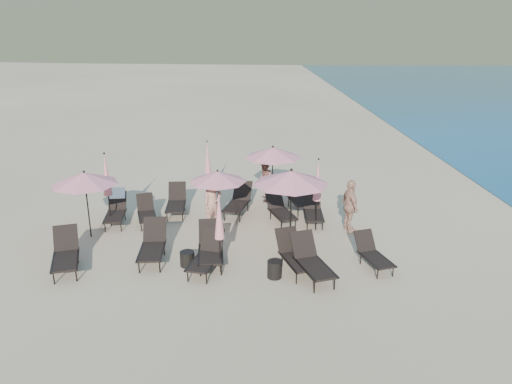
{
  "coord_description": "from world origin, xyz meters",
  "views": [
    {
      "loc": [
        -0.27,
        -12.81,
        6.63
      ],
      "look_at": [
        0.23,
        3.5,
        1.1
      ],
      "focal_mm": 35.0,
      "sensor_mm": 36.0,
      "label": 1
    }
  ],
  "objects_px": {
    "lounger_8": "(176,201)",
    "side_table_0": "(187,259)",
    "umbrella_closed_1": "(318,181)",
    "beachgoer_c": "(350,206)",
    "lounger_13": "(311,260)",
    "umbrella_open_1": "(218,177)",
    "umbrella_open_0": "(85,178)",
    "umbrella_closed_2": "(106,175)",
    "lounger_3": "(210,246)",
    "beachgoer_a": "(213,203)",
    "lounger_10": "(280,209)",
    "side_table_1": "(275,269)",
    "lounger_6": "(116,208)",
    "lounger_9": "(238,201)",
    "lounger_0": "(65,253)",
    "umbrella_closed_0": "(219,216)",
    "lounger_12": "(298,196)",
    "umbrella_open_3": "(273,153)",
    "lounger_2": "(206,255)",
    "umbrella_closed_3": "(208,158)",
    "lounger_7": "(146,212)",
    "lounger_11": "(313,210)",
    "lounger_4": "(295,254)",
    "beachgoer_b": "(264,181)",
    "lounger_1": "(153,244)"
  },
  "relations": [
    {
      "from": "beachgoer_a",
      "to": "beachgoer_b",
      "type": "height_order",
      "value": "beachgoer_a"
    },
    {
      "from": "side_table_1",
      "to": "lounger_6",
      "type": "bearing_deg",
      "value": 141.47
    },
    {
      "from": "lounger_3",
      "to": "side_table_0",
      "type": "height_order",
      "value": "lounger_3"
    },
    {
      "from": "lounger_12",
      "to": "beachgoer_a",
      "type": "bearing_deg",
      "value": -161.85
    },
    {
      "from": "lounger_8",
      "to": "beachgoer_b",
      "type": "bearing_deg",
      "value": 18.97
    },
    {
      "from": "lounger_1",
      "to": "lounger_4",
      "type": "relative_size",
      "value": 1.0
    },
    {
      "from": "lounger_9",
      "to": "lounger_10",
      "type": "distance_m",
      "value": 1.66
    },
    {
      "from": "lounger_0",
      "to": "lounger_8",
      "type": "distance_m",
      "value": 5.03
    },
    {
      "from": "lounger_8",
      "to": "lounger_10",
      "type": "distance_m",
      "value": 3.83
    },
    {
      "from": "lounger_0",
      "to": "beachgoer_a",
      "type": "xyz_separation_m",
      "value": [
        4.02,
        2.92,
        0.4
      ]
    },
    {
      "from": "lounger_3",
      "to": "beachgoer_a",
      "type": "relative_size",
      "value": 1.05
    },
    {
      "from": "umbrella_open_0",
      "to": "umbrella_closed_0",
      "type": "relative_size",
      "value": 0.94
    },
    {
      "from": "lounger_8",
      "to": "lounger_9",
      "type": "relative_size",
      "value": 0.91
    },
    {
      "from": "lounger_9",
      "to": "umbrella_open_1",
      "type": "height_order",
      "value": "umbrella_open_1"
    },
    {
      "from": "lounger_7",
      "to": "side_table_1",
      "type": "height_order",
      "value": "lounger_7"
    },
    {
      "from": "lounger_0",
      "to": "umbrella_closed_3",
      "type": "height_order",
      "value": "umbrella_closed_3"
    },
    {
      "from": "umbrella_open_0",
      "to": "umbrella_closed_3",
      "type": "distance_m",
      "value": 5.36
    },
    {
      "from": "side_table_1",
      "to": "umbrella_closed_2",
      "type": "bearing_deg",
      "value": 144.37
    },
    {
      "from": "lounger_8",
      "to": "side_table_0",
      "type": "distance_m",
      "value": 4.31
    },
    {
      "from": "lounger_3",
      "to": "umbrella_open_0",
      "type": "height_order",
      "value": "umbrella_open_0"
    },
    {
      "from": "lounger_8",
      "to": "umbrella_closed_1",
      "type": "height_order",
      "value": "umbrella_closed_1"
    },
    {
      "from": "lounger_12",
      "to": "umbrella_open_3",
      "type": "height_order",
      "value": "umbrella_open_3"
    },
    {
      "from": "lounger_11",
      "to": "umbrella_closed_1",
      "type": "distance_m",
      "value": 1.51
    },
    {
      "from": "lounger_0",
      "to": "lounger_11",
      "type": "height_order",
      "value": "lounger_0"
    },
    {
      "from": "lounger_0",
      "to": "umbrella_closed_3",
      "type": "relative_size",
      "value": 0.84
    },
    {
      "from": "lounger_12",
      "to": "umbrella_open_3",
      "type": "bearing_deg",
      "value": 143.99
    },
    {
      "from": "lounger_8",
      "to": "lounger_13",
      "type": "distance_m",
      "value": 6.56
    },
    {
      "from": "lounger_2",
      "to": "lounger_13",
      "type": "height_order",
      "value": "lounger_13"
    },
    {
      "from": "lounger_8",
      "to": "beachgoer_c",
      "type": "distance_m",
      "value": 6.28
    },
    {
      "from": "umbrella_closed_1",
      "to": "beachgoer_c",
      "type": "height_order",
      "value": "umbrella_closed_1"
    },
    {
      "from": "lounger_0",
      "to": "umbrella_closed_0",
      "type": "height_order",
      "value": "umbrella_closed_0"
    },
    {
      "from": "lounger_8",
      "to": "umbrella_open_1",
      "type": "xyz_separation_m",
      "value": [
        1.61,
        -1.43,
        1.37
      ]
    },
    {
      "from": "lounger_4",
      "to": "umbrella_closed_2",
      "type": "height_order",
      "value": "umbrella_closed_2"
    },
    {
      "from": "umbrella_open_0",
      "to": "umbrella_closed_2",
      "type": "distance_m",
      "value": 1.05
    },
    {
      "from": "lounger_1",
      "to": "umbrella_closed_1",
      "type": "height_order",
      "value": "umbrella_closed_1"
    },
    {
      "from": "lounger_0",
      "to": "side_table_0",
      "type": "xyz_separation_m",
      "value": [
        3.41,
        0.08,
        -0.27
      ]
    },
    {
      "from": "umbrella_closed_0",
      "to": "beachgoer_c",
      "type": "relative_size",
      "value": 1.34
    },
    {
      "from": "lounger_9",
      "to": "side_table_1",
      "type": "xyz_separation_m",
      "value": [
        1.0,
        -4.91,
        -0.24
      ]
    },
    {
      "from": "lounger_0",
      "to": "side_table_1",
      "type": "relative_size",
      "value": 3.93
    },
    {
      "from": "lounger_9",
      "to": "umbrella_closed_3",
      "type": "xyz_separation_m",
      "value": [
        -1.2,
        1.95,
        1.12
      ]
    },
    {
      "from": "lounger_3",
      "to": "beachgoer_c",
      "type": "xyz_separation_m",
      "value": [
        4.51,
        2.11,
        0.41
      ]
    },
    {
      "from": "lounger_7",
      "to": "lounger_11",
      "type": "height_order",
      "value": "lounger_11"
    },
    {
      "from": "lounger_13",
      "to": "umbrella_open_1",
      "type": "distance_m",
      "value": 4.63
    },
    {
      "from": "lounger_3",
      "to": "umbrella_closed_0",
      "type": "bearing_deg",
      "value": -67.3
    },
    {
      "from": "lounger_10",
      "to": "beachgoer_c",
      "type": "xyz_separation_m",
      "value": [
        2.24,
        -1.02,
        0.45
      ]
    },
    {
      "from": "lounger_3",
      "to": "lounger_12",
      "type": "xyz_separation_m",
      "value": [
        3.06,
        4.38,
        0.0
      ]
    },
    {
      "from": "lounger_0",
      "to": "lounger_8",
      "type": "height_order",
      "value": "lounger_0"
    },
    {
      "from": "lounger_7",
      "to": "lounger_6",
      "type": "bearing_deg",
      "value": 160.08
    },
    {
      "from": "beachgoer_a",
      "to": "lounger_11",
      "type": "bearing_deg",
      "value": -20.38
    },
    {
      "from": "side_table_1",
      "to": "beachgoer_c",
      "type": "relative_size",
      "value": 0.27
    }
  ]
}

